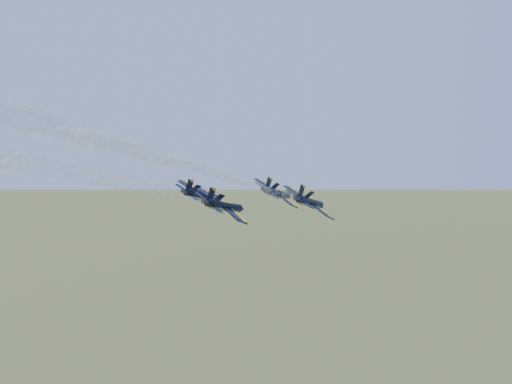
# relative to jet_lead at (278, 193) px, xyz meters

# --- Properties ---
(jet_lead) EXTENTS (9.41, 14.59, 6.02)m
(jet_lead) POSITION_rel_jet_lead_xyz_m (0.00, 0.00, 0.00)
(jet_lead) COLOR black
(jet_left) EXTENTS (9.41, 14.59, 6.02)m
(jet_left) POSITION_rel_jet_lead_xyz_m (-14.90, -5.68, 0.00)
(jet_left) COLOR black
(jet_right) EXTENTS (9.41, 14.59, 6.02)m
(jet_right) POSITION_rel_jet_lead_xyz_m (6.72, -14.47, 0.00)
(jet_right) COLOR black
(jet_slot) EXTENTS (9.41, 14.59, 6.02)m
(jet_slot) POSITION_rel_jet_lead_xyz_m (-8.15, -20.54, 0.00)
(jet_slot) COLOR black
(smoke_trail_lead) EXTENTS (28.43, 62.83, 3.11)m
(smoke_trail_lead) POSITION_rel_jet_lead_xyz_m (-20.46, -47.92, 0.03)
(smoke_trail_lead) COLOR white
(smoke_trail_right) EXTENTS (28.43, 62.83, 3.11)m
(smoke_trail_right) POSITION_rel_jet_lead_xyz_m (-13.74, -62.39, 0.03)
(smoke_trail_right) COLOR white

